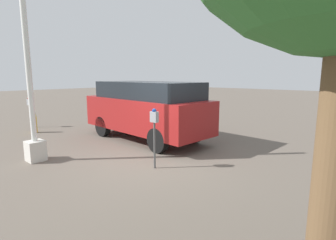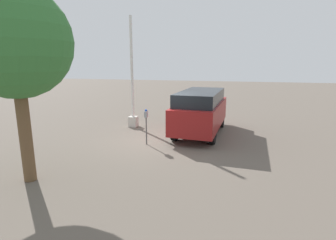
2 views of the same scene
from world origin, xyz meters
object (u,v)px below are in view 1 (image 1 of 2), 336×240
(parked_van, at_px, (146,108))
(fire_hydrant, at_px, (34,123))
(lamp_post, at_px, (31,99))
(parking_meter_far, at_px, (29,105))
(parking_meter_near, at_px, (154,125))

(parked_van, xyz_separation_m, fire_hydrant, (4.23, 2.25, -0.75))
(lamp_post, distance_m, parked_van, 3.74)
(parking_meter_far, xyz_separation_m, lamp_post, (-5.04, 1.77, 0.70))
(parking_meter_near, height_order, lamp_post, lamp_post)
(fire_hydrant, bearing_deg, lamp_post, 159.15)
(lamp_post, distance_m, fire_hydrant, 4.22)
(parking_meter_near, relative_size, lamp_post, 0.27)
(parking_meter_near, xyz_separation_m, fire_hydrant, (6.57, 0.32, -0.71))
(parking_meter_far, relative_size, lamp_post, 0.24)
(parked_van, bearing_deg, fire_hydrant, 31.08)
(parking_meter_near, relative_size, fire_hydrant, 1.89)
(parked_van, bearing_deg, parking_meter_far, 22.21)
(parking_meter_far, relative_size, fire_hydrant, 1.68)
(parking_meter_near, bearing_deg, lamp_post, 29.94)
(lamp_post, xyz_separation_m, fire_hydrant, (3.75, -1.43, -1.29))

